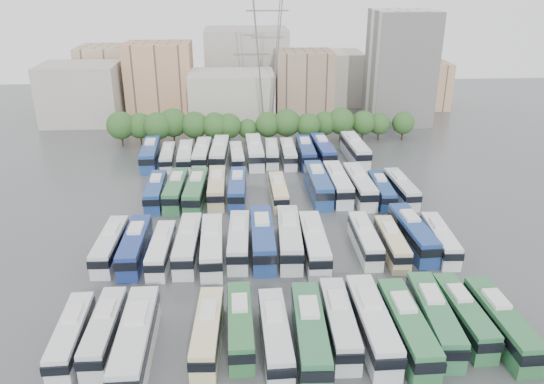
{
  "coord_description": "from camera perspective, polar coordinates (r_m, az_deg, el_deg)",
  "views": [
    {
      "loc": [
        -4.53,
        -66.89,
        34.66
      ],
      "look_at": [
        0.28,
        7.89,
        3.0
      ],
      "focal_mm": 35.0,
      "sensor_mm": 36.0,
      "label": 1
    }
  ],
  "objects": [
    {
      "name": "city_buildings",
      "position": [
        141.34,
        -4.91,
        11.9
      ],
      "size": [
        102.0,
        35.0,
        20.0
      ],
      "color": "#9E998E",
      "rests_on": "ground"
    },
    {
      "name": "bus_r0_s5",
      "position": [
        54.8,
        -3.43,
        -14.03
      ],
      "size": [
        2.7,
        11.52,
        3.6
      ],
      "rotation": [
        0.0,
        0.0,
        0.02
      ],
      "color": "#2E6B3A",
      "rests_on": "ground"
    },
    {
      "name": "bus_r0_s12",
      "position": [
        59.34,
        19.88,
        -12.28
      ],
      "size": [
        2.87,
        11.81,
        3.68
      ],
      "rotation": [
        0.0,
        0.0,
        0.03
      ],
      "color": "#2E6C40",
      "rests_on": "ground"
    },
    {
      "name": "bus_r2_s2",
      "position": [
        86.48,
        -10.28,
        0.27
      ],
      "size": [
        3.22,
        12.5,
        3.89
      ],
      "rotation": [
        0.0,
        0.0,
        -0.04
      ],
      "color": "#2F6E41",
      "rests_on": "ground"
    },
    {
      "name": "bus_r2_s4",
      "position": [
        86.53,
        -5.95,
        0.53
      ],
      "size": [
        2.71,
        12.34,
        3.87
      ],
      "rotation": [
        0.0,
        0.0,
        -0.0
      ],
      "color": "#C2B485",
      "rests_on": "ground"
    },
    {
      "name": "bus_r2_s13",
      "position": [
        88.53,
        13.72,
        0.42
      ],
      "size": [
        3.05,
        11.72,
        3.65
      ],
      "rotation": [
        0.0,
        0.0,
        0.05
      ],
      "color": "silver",
      "rests_on": "ground"
    },
    {
      "name": "bus_r1_s13",
      "position": [
        73.61,
        17.6,
        -4.84
      ],
      "size": [
        3.02,
        11.33,
        3.52
      ],
      "rotation": [
        0.0,
        0.0,
        -0.05
      ],
      "color": "silver",
      "rests_on": "ground"
    },
    {
      "name": "bus_r0_s9",
      "position": [
        55.34,
        10.71,
        -13.7
      ],
      "size": [
        2.99,
        13.18,
        4.13
      ],
      "rotation": [
        0.0,
        0.0,
        0.01
      ],
      "color": "silver",
      "rests_on": "ground"
    },
    {
      "name": "bus_r3_s5",
      "position": [
        101.31,
        -3.79,
        3.85
      ],
      "size": [
        2.93,
        11.02,
        3.42
      ],
      "rotation": [
        0.0,
        0.0,
        0.05
      ],
      "color": "silver",
      "rests_on": "ground"
    },
    {
      "name": "bus_r2_s5",
      "position": [
        85.93,
        -3.73,
        0.43
      ],
      "size": [
        3.16,
        12.29,
        3.83
      ],
      "rotation": [
        0.0,
        0.0,
        -0.04
      ],
      "color": "navy",
      "rests_on": "ground"
    },
    {
      "name": "bus_r0_s8",
      "position": [
        55.28,
        7.23,
        -13.71
      ],
      "size": [
        2.86,
        12.1,
        3.78
      ],
      "rotation": [
        0.0,
        0.0,
        -0.02
      ],
      "color": "silver",
      "rests_on": "ground"
    },
    {
      "name": "bus_r3_s0",
      "position": [
        104.21,
        -12.96,
        4.06
      ],
      "size": [
        3.5,
        13.29,
        4.13
      ],
      "rotation": [
        0.0,
        0.0,
        0.05
      ],
      "color": "navy",
      "rests_on": "ground"
    },
    {
      "name": "apartment_tower",
      "position": [
        132.48,
        13.63,
        12.87
      ],
      "size": [
        14.0,
        14.0,
        26.0
      ],
      "primitive_type": "cube",
      "color": "silver",
      "rests_on": "ground"
    },
    {
      "name": "bus_r3_s2",
      "position": [
        102.01,
        -9.3,
        3.83
      ],
      "size": [
        3.02,
        12.07,
        3.76
      ],
      "rotation": [
        0.0,
        0.0,
        0.03
      ],
      "color": "silver",
      "rests_on": "ground"
    },
    {
      "name": "bus_r3_s1",
      "position": [
        102.79,
        -11.14,
        3.75
      ],
      "size": [
        2.82,
        11.0,
        3.42
      ],
      "rotation": [
        0.0,
        0.0,
        0.04
      ],
      "color": "silver",
      "rests_on": "ground"
    },
    {
      "name": "bus_r1_s1",
      "position": [
        70.51,
        -14.52,
        -5.59
      ],
      "size": [
        2.75,
        12.34,
        3.87
      ],
      "rotation": [
        0.0,
        0.0,
        -0.0
      ],
      "color": "navy",
      "rests_on": "ground"
    },
    {
      "name": "bus_r1_s5",
      "position": [
        69.72,
        -3.59,
        -5.18
      ],
      "size": [
        3.14,
        12.34,
        3.84
      ],
      "rotation": [
        0.0,
        0.0,
        -0.04
      ],
      "color": "silver",
      "rests_on": "ground"
    },
    {
      "name": "bus_r1_s2",
      "position": [
        69.22,
        -11.81,
        -6.04
      ],
      "size": [
        2.77,
        11.29,
        3.52
      ],
      "rotation": [
        0.0,
        0.0,
        -0.03
      ],
      "color": "silver",
      "rests_on": "ground"
    },
    {
      "name": "bus_r3_s10",
      "position": [
        104.08,
        5.49,
        4.52
      ],
      "size": [
        3.47,
        13.21,
        4.11
      ],
      "rotation": [
        0.0,
        0.0,
        0.05
      ],
      "color": "navy",
      "rests_on": "ground"
    },
    {
      "name": "bus_r0_s10",
      "position": [
        55.61,
        14.29,
        -13.9
      ],
      "size": [
        3.0,
        13.0,
        4.07
      ],
      "rotation": [
        0.0,
        0.0,
        0.01
      ],
      "color": "#307242",
      "rests_on": "ground"
    },
    {
      "name": "bus_r3_s7",
      "position": [
        102.99,
        -0.02,
        4.24
      ],
      "size": [
        2.8,
        11.16,
        3.48
      ],
      "rotation": [
        0.0,
        0.0,
        -0.04
      ],
      "color": "silver",
      "rests_on": "ground"
    },
    {
      "name": "bus_r3_s3",
      "position": [
        102.49,
        -7.53,
        4.08
      ],
      "size": [
        3.23,
        12.63,
        3.93
      ],
      "rotation": [
        0.0,
        0.0,
        -0.04
      ],
      "color": "silver",
      "rests_on": "ground"
    },
    {
      "name": "bus_r1_s7",
      "position": [
        69.95,
        1.87,
        -4.88
      ],
      "size": [
        3.49,
        13.49,
        4.2
      ],
      "rotation": [
        0.0,
        0.0,
        -0.04
      ],
      "color": "silver",
      "rests_on": "ground"
    },
    {
      "name": "bus_r0_s2",
      "position": [
        53.81,
        -14.42,
        -15.19
      ],
      "size": [
        3.11,
        13.64,
        4.27
      ],
      "rotation": [
        0.0,
        0.0,
        0.01
      ],
      "color": "silver",
      "rests_on": "ground"
    },
    {
      "name": "bus_r2_s9",
      "position": [
        87.28,
        4.97,
        0.92
      ],
      "size": [
        3.19,
        13.73,
        4.29
      ],
      "rotation": [
        0.0,
        0.0,
        0.02
      ],
      "color": "navy",
      "rests_on": "ground"
    },
    {
      "name": "bus_r2_s7",
      "position": [
        84.97,
        0.69,
        0.08
      ],
      "size": [
        2.57,
        11.06,
        3.46
      ],
      "rotation": [
        0.0,
        0.0,
        0.01
      ],
      "color": "beige",
      "rests_on": "ground"
    },
    {
      "name": "electricity_pylon",
      "position": [
        118.16,
        -0.5,
        15.12
      ],
      "size": [
        9.0,
        6.91,
        33.83
      ],
      "color": "slate",
      "rests_on": "ground"
    },
    {
      "name": "bus_r3_s6",
      "position": [
        102.62,
        -1.88,
        4.38
      ],
      "size": [
        3.31,
        13.54,
        4.22
      ],
      "rotation": [
        0.0,
        0.0,
        0.03
      ],
      "color": "silver",
      "rests_on": "ground"
    },
    {
      "name": "bus_r0_s1",
      "position": [
        56.48,
        -17.59,
        -13.99
      ],
      "size": [
        2.57,
        11.37,
        3.56
      ],
      "rotation": [
        0.0,
        0.0,
        -0.01
      ],
      "color": "silver",
      "rests_on": "ground"
    },
    {
      "name": "bus_r1_s4",
      "position": [
        68.62,
        -6.47,
        -5.72
      ],
      "size": [
        3.03,
        12.73,
        3.98
      ],
      "rotation": [
        0.0,
        0.0,
        0.02
      ],
      "color": "silver",
      "rests_on": "ground"
    },
    {
      "name": "bus_r2_s12",
      "position": [
        87.21,
        11.68,
        0.21
      ],
      "size": [
        2.85,
        11.26,
        3.51
      ],
      "rotation": [
        0.0,
        0.0,
        -0.04
      ],
      "color": "navy",
      "rests_on": "ground"
    },
    {
      "name": "bus_r3_s4",
      "position": [
        102.43,
        -5.65,
        4.22
      ],
      "size": [
        3.57,
        13.39,
        4.16
      ],
      "rotation": [
        0.0,
        0.0,
        -0.05
      ],
      "color": "silver",
      "rests_on": "ground"
    },
    {
      "name": "ground",
      "position": [
        75.47,
        0.17,
        -4.43
      ],
      "size": [
        220.0,
        220.0,
        0.0
      ],
      "primitive_type": "plane",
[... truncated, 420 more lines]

